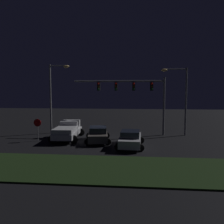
{
  "coord_description": "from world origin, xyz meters",
  "views": [
    {
      "loc": [
        3.46,
        -23.37,
        5.05
      ],
      "look_at": [
        1.18,
        1.32,
        2.74
      ],
      "focal_mm": 37.22,
      "sensor_mm": 36.0,
      "label": 1
    }
  ],
  "objects_px": {
    "pickup_truck": "(68,129)",
    "stop_sign": "(38,126)",
    "car_sedan": "(130,139)",
    "traffic_signal_gantry": "(134,91)",
    "street_lamp_left": "(54,90)",
    "car_sedan_far": "(98,134)",
    "street_lamp_right": "(180,92)"
  },
  "relations": [
    {
      "from": "street_lamp_left",
      "to": "stop_sign",
      "type": "bearing_deg",
      "value": -94.06
    },
    {
      "from": "traffic_signal_gantry",
      "to": "car_sedan",
      "type": "bearing_deg",
      "value": -92.87
    },
    {
      "from": "car_sedan",
      "to": "car_sedan_far",
      "type": "bearing_deg",
      "value": 62.78
    },
    {
      "from": "car_sedan",
      "to": "stop_sign",
      "type": "bearing_deg",
      "value": 82.52
    },
    {
      "from": "traffic_signal_gantry",
      "to": "street_lamp_left",
      "type": "relative_size",
      "value": 1.28
    },
    {
      "from": "car_sedan_far",
      "to": "stop_sign",
      "type": "bearing_deg",
      "value": 83.23
    },
    {
      "from": "pickup_truck",
      "to": "street_lamp_right",
      "type": "bearing_deg",
      "value": -78.09
    },
    {
      "from": "pickup_truck",
      "to": "car_sedan_far",
      "type": "distance_m",
      "value": 3.47
    },
    {
      "from": "car_sedan_far",
      "to": "street_lamp_left",
      "type": "distance_m",
      "value": 8.28
    },
    {
      "from": "street_lamp_left",
      "to": "pickup_truck",
      "type": "bearing_deg",
      "value": -51.28
    },
    {
      "from": "car_sedan",
      "to": "street_lamp_right",
      "type": "distance_m",
      "value": 9.08
    },
    {
      "from": "car_sedan_far",
      "to": "stop_sign",
      "type": "xyz_separation_m",
      "value": [
        -6.05,
        -0.19,
        0.82
      ]
    },
    {
      "from": "pickup_truck",
      "to": "car_sedan_far",
      "type": "relative_size",
      "value": 1.19
    },
    {
      "from": "street_lamp_left",
      "to": "traffic_signal_gantry",
      "type": "bearing_deg",
      "value": 0.12
    },
    {
      "from": "car_sedan",
      "to": "street_lamp_left",
      "type": "xyz_separation_m",
      "value": [
        -8.96,
        5.94,
        4.32
      ]
    },
    {
      "from": "car_sedan",
      "to": "street_lamp_left",
      "type": "bearing_deg",
      "value": 59.03
    },
    {
      "from": "car_sedan_far",
      "to": "street_lamp_right",
      "type": "distance_m",
      "value": 10.44
    },
    {
      "from": "street_lamp_left",
      "to": "stop_sign",
      "type": "relative_size",
      "value": 3.61
    },
    {
      "from": "street_lamp_left",
      "to": "street_lamp_right",
      "type": "bearing_deg",
      "value": 0.23
    },
    {
      "from": "pickup_truck",
      "to": "street_lamp_left",
      "type": "height_order",
      "value": "street_lamp_left"
    },
    {
      "from": "car_sedan",
      "to": "stop_sign",
      "type": "height_order",
      "value": "stop_sign"
    },
    {
      "from": "car_sedan_far",
      "to": "stop_sign",
      "type": "distance_m",
      "value": 6.11
    },
    {
      "from": "traffic_signal_gantry",
      "to": "stop_sign",
      "type": "bearing_deg",
      "value": -155.7
    },
    {
      "from": "traffic_signal_gantry",
      "to": "street_lamp_left",
      "type": "bearing_deg",
      "value": -179.88
    },
    {
      "from": "pickup_truck",
      "to": "street_lamp_right",
      "type": "height_order",
      "value": "street_lamp_right"
    },
    {
      "from": "car_sedan",
      "to": "traffic_signal_gantry",
      "type": "height_order",
      "value": "traffic_signal_gantry"
    },
    {
      "from": "stop_sign",
      "to": "car_sedan_far",
      "type": "bearing_deg",
      "value": 1.84
    },
    {
      "from": "street_lamp_right",
      "to": "street_lamp_left",
      "type": "bearing_deg",
      "value": -179.77
    },
    {
      "from": "car_sedan",
      "to": "street_lamp_left",
      "type": "distance_m",
      "value": 11.58
    },
    {
      "from": "pickup_truck",
      "to": "stop_sign",
      "type": "height_order",
      "value": "stop_sign"
    },
    {
      "from": "car_sedan",
      "to": "pickup_truck",
      "type": "bearing_deg",
      "value": 68.67
    },
    {
      "from": "street_lamp_right",
      "to": "car_sedan",
      "type": "bearing_deg",
      "value": -132.22
    }
  ]
}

